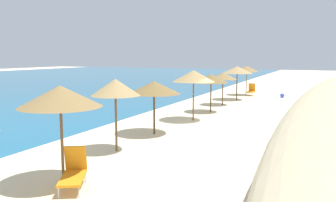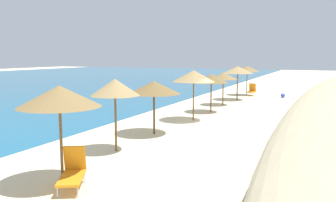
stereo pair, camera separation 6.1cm
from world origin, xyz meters
name	(u,v)px [view 2 (the right image)]	position (x,y,z in m)	size (l,w,h in m)	color
ground_plane	(221,127)	(0.00, 0.00, 0.00)	(160.00, 160.00, 0.00)	beige
beach_umbrella_2	(59,96)	(-9.99, 2.00, 2.60)	(2.38, 2.38, 2.91)	brown
beach_umbrella_3	(115,87)	(-6.23, 2.55, 2.53)	(1.93, 1.93, 2.86)	brown
beach_umbrella_4	(154,88)	(-2.87, 2.53, 2.25)	(2.53, 2.53, 2.56)	brown
beach_umbrella_5	(194,76)	(1.25, 2.04, 2.59)	(2.46, 2.46, 2.92)	brown
beach_umbrella_6	(211,79)	(4.61, 2.02, 2.25)	(2.24, 2.24, 2.55)	brown
beach_umbrella_7	(223,76)	(8.29, 2.21, 2.22)	(2.15, 2.15, 2.49)	brown
beach_umbrella_8	(238,70)	(11.90, 1.96, 2.55)	(2.62, 2.62, 2.86)	brown
beach_umbrella_9	(247,69)	(15.86, 1.96, 2.50)	(2.31, 2.31, 2.78)	brown
lounge_chair_0	(73,171)	(-10.07, 1.56, 0.48)	(1.52, 1.22, 1.13)	orange
lounge_chair_1	(252,91)	(15.71, 1.47, 0.48)	(1.33, 0.66, 1.13)	orange
beach_ball	(283,96)	(15.14, -1.44, 0.19)	(0.39, 0.39, 0.39)	blue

